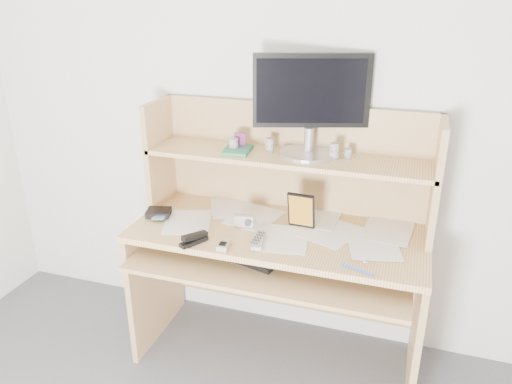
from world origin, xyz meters
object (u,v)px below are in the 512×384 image
(monitor, at_px, (311,102))
(keyboard, at_px, (235,249))
(desk, at_px, (282,233))
(game_case, at_px, (301,210))
(tv_remote, at_px, (258,240))

(monitor, bearing_deg, keyboard, -150.61)
(desk, bearing_deg, game_case, -18.70)
(game_case, bearing_deg, tv_remote, -123.77)
(game_case, bearing_deg, monitor, 96.58)
(tv_remote, distance_m, monitor, 0.69)
(keyboard, height_order, tv_remote, tv_remote)
(desk, distance_m, keyboard, 0.25)
(keyboard, relative_size, game_case, 2.85)
(monitor, bearing_deg, tv_remote, -129.72)
(tv_remote, height_order, game_case, game_case)
(keyboard, relative_size, tv_remote, 3.04)
(tv_remote, xyz_separation_m, monitor, (0.14, 0.36, 0.57))
(keyboard, bearing_deg, tv_remote, -7.78)
(desk, height_order, game_case, desk)
(desk, relative_size, tv_remote, 8.21)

